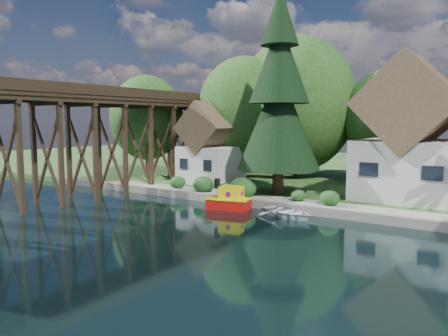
{
  "coord_description": "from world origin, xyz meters",
  "views": [
    {
      "loc": [
        13.8,
        -19.92,
        6.49
      ],
      "look_at": [
        -3.74,
        6.0,
        3.09
      ],
      "focal_mm": 35.0,
      "sensor_mm": 36.0,
      "label": 1
    }
  ],
  "objects_px": {
    "shed": "(211,148)",
    "conifer": "(279,96)",
    "trestle_bridge": "(100,134)",
    "boat_white_a": "(288,211)",
    "tugboat": "(229,200)",
    "house_left": "(412,138)"
  },
  "relations": [
    {
      "from": "house_left",
      "to": "conifer",
      "type": "height_order",
      "value": "conifer"
    },
    {
      "from": "trestle_bridge",
      "to": "house_left",
      "type": "xyz_separation_m",
      "value": [
        23.0,
        10.83,
        -0.21
      ]
    },
    {
      "from": "boat_white_a",
      "to": "trestle_bridge",
      "type": "bearing_deg",
      "value": 111.77
    },
    {
      "from": "shed",
      "to": "boat_white_a",
      "type": "distance_m",
      "value": 14.86
    },
    {
      "from": "conifer",
      "to": "boat_white_a",
      "type": "distance_m",
      "value": 10.3
    },
    {
      "from": "tugboat",
      "to": "shed",
      "type": "bearing_deg",
      "value": 132.69
    },
    {
      "from": "shed",
      "to": "trestle_bridge",
      "type": "bearing_deg",
      "value": -118.19
    },
    {
      "from": "trestle_bridge",
      "to": "shed",
      "type": "bearing_deg",
      "value": 61.81
    },
    {
      "from": "trestle_bridge",
      "to": "boat_white_a",
      "type": "distance_m",
      "value": 17.84
    },
    {
      "from": "shed",
      "to": "conifer",
      "type": "height_order",
      "value": "conifer"
    },
    {
      "from": "boat_white_a",
      "to": "shed",
      "type": "bearing_deg",
      "value": 73.83
    },
    {
      "from": "tugboat",
      "to": "trestle_bridge",
      "type": "bearing_deg",
      "value": -174.04
    },
    {
      "from": "tugboat",
      "to": "boat_white_a",
      "type": "xyz_separation_m",
      "value": [
        4.68,
        0.09,
        -0.26
      ]
    },
    {
      "from": "trestle_bridge",
      "to": "conifer",
      "type": "distance_m",
      "value": 15.49
    },
    {
      "from": "house_left",
      "to": "shed",
      "type": "relative_size",
      "value": 1.4
    },
    {
      "from": "trestle_bridge",
      "to": "shed",
      "type": "xyz_separation_m",
      "value": [
        5.0,
        9.33,
        -1.52
      ]
    },
    {
      "from": "tugboat",
      "to": "boat_white_a",
      "type": "distance_m",
      "value": 4.69
    },
    {
      "from": "house_left",
      "to": "boat_white_a",
      "type": "height_order",
      "value": "house_left"
    },
    {
      "from": "boat_white_a",
      "to": "house_left",
      "type": "bearing_deg",
      "value": -14.94
    },
    {
      "from": "house_left",
      "to": "boat_white_a",
      "type": "relative_size",
      "value": 2.69
    },
    {
      "from": "shed",
      "to": "boat_white_a",
      "type": "relative_size",
      "value": 1.92
    },
    {
      "from": "shed",
      "to": "boat_white_a",
      "type": "xyz_separation_m",
      "value": [
        12.09,
        -7.94,
        -3.4
      ]
    }
  ]
}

